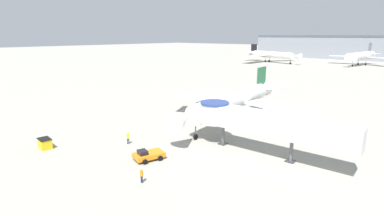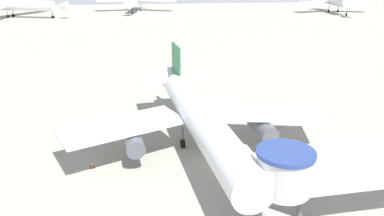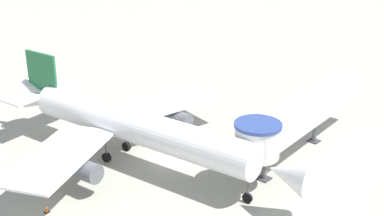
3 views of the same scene
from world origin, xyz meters
TOP-DOWN VIEW (x-y plane):
  - ground_plane at (0.00, 0.00)m, footprint 800.00×800.00m
  - main_airplane at (-2.66, 2.12)m, footprint 28.05×32.98m
  - jet_bridge at (8.52, -8.83)m, footprint 21.27×4.41m
  - traffic_cone_port_wing at (-13.29, 1.05)m, footprint 0.41×0.41m

SIDE VIEW (x-z plane):
  - ground_plane at x=0.00m, z-range 0.00..0.00m
  - traffic_cone_port_wing at x=-13.29m, z-range -0.02..0.67m
  - main_airplane at x=-2.66m, z-range -0.66..8.19m
  - jet_bridge at x=8.52m, z-range 1.36..7.44m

